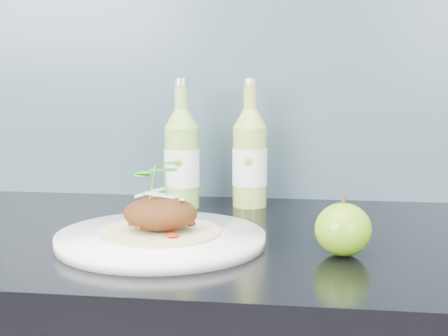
# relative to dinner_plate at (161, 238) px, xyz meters

# --- Properties ---
(subway_backsplash) EXTENTS (4.00, 0.02, 0.70)m
(subway_backsplash) POSITION_rel_dinner_plate_xyz_m (0.05, 0.37, 0.34)
(subway_backsplash) COLOR #6992A6
(subway_backsplash) RESTS_ON kitchen_counter
(dinner_plate) EXTENTS (0.31, 0.31, 0.02)m
(dinner_plate) POSITION_rel_dinner_plate_xyz_m (0.00, 0.00, 0.00)
(dinner_plate) COLOR white
(dinner_plate) RESTS_ON kitchen_counter
(pork_taco) EXTENTS (0.17, 0.17, 0.10)m
(pork_taco) POSITION_rel_dinner_plate_xyz_m (-0.00, -0.00, 0.04)
(pork_taco) COLOR tan
(pork_taco) RESTS_ON dinner_plate
(green_apple) EXTENTS (0.08, 0.08, 0.08)m
(green_apple) POSITION_rel_dinner_plate_xyz_m (0.25, -0.02, 0.03)
(green_apple) COLOR #5E9610
(green_apple) RESTS_ON kitchen_counter
(cider_bottle_left) EXTENTS (0.07, 0.07, 0.23)m
(cider_bottle_left) POSITION_rel_dinner_plate_xyz_m (-0.02, 0.25, 0.08)
(cider_bottle_left) COLOR #84B64B
(cider_bottle_left) RESTS_ON kitchen_counter
(cider_bottle_right) EXTENTS (0.08, 0.08, 0.23)m
(cider_bottle_right) POSITION_rel_dinner_plate_xyz_m (0.10, 0.28, 0.08)
(cider_bottle_right) COLOR #A0B54B
(cider_bottle_right) RESTS_ON kitchen_counter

